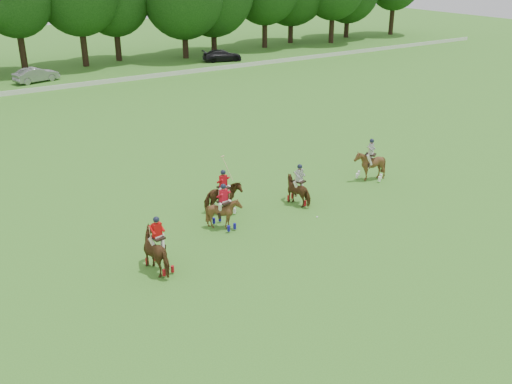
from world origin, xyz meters
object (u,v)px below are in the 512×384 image
polo_stripe_a (299,190)px  polo_red_b (224,198)px  polo_stripe_b (370,165)px  polo_ball (317,217)px  car_right (222,55)px  car_mid (36,75)px  polo_red_c (224,212)px  polo_red_a (159,251)px

polo_stripe_a → polo_red_b: bearing=163.2°
polo_stripe_a → polo_stripe_b: 5.43m
polo_ball → polo_stripe_b: bearing=22.7°
car_right → polo_red_b: polo_red_b is taller
car_mid → car_right: (21.35, 0.00, -0.05)m
car_mid → polo_red_b: polo_red_b is taller
car_mid → polo_red_c: polo_red_c is taller
car_right → polo_red_b: bearing=165.6°
polo_red_b → polo_stripe_b: bearing=-4.2°
polo_red_c → polo_stripe_b: (10.08, 0.82, 0.10)m
polo_red_b → polo_stripe_a: (3.83, -1.16, -0.04)m
car_right → polo_ball: size_ratio=51.42×
polo_red_a → polo_stripe_a: 9.13m
polo_red_a → polo_red_c: bearing=24.5°
car_right → polo_ball: bearing=171.7°
polo_red_c → polo_ball: polo_red_c is taller
polo_stripe_a → polo_ball: polo_stripe_a is taller
polo_red_b → polo_stripe_b: (9.23, -0.68, 0.09)m
car_mid → polo_stripe_b: size_ratio=1.79×
polo_stripe_b → car_mid: bearing=104.3°
polo_red_c → polo_ball: bearing=-19.7°
car_right → polo_red_b: 42.42m
polo_red_b → polo_ball: 4.74m
car_mid → polo_red_c: size_ratio=1.96×
polo_red_a → polo_red_c: (4.18, 1.90, -0.09)m
polo_red_c → polo_stripe_a: size_ratio=1.03×
car_right → polo_stripe_a: bearing=171.0°
polo_stripe_a → car_right: bearing=65.7°
polo_red_b → polo_stripe_b: 9.26m
car_mid → polo_red_c: 38.36m
car_right → polo_red_a: 47.94m
polo_stripe_b → car_right: bearing=72.6°
polo_red_b → polo_red_c: (-0.85, -1.49, -0.01)m
polo_red_a → polo_ball: size_ratio=26.83×
polo_red_c → polo_stripe_a: 4.69m
car_mid → polo_stripe_a: size_ratio=2.03×
polo_red_c → polo_ball: 4.72m
car_right → polo_stripe_a: 41.72m
polo_red_c → polo_red_a: bearing=-155.5°
polo_stripe_a → polo_red_a: bearing=-165.8°
car_right → polo_red_c: size_ratio=2.06×
polo_red_a → polo_red_b: size_ratio=0.86×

